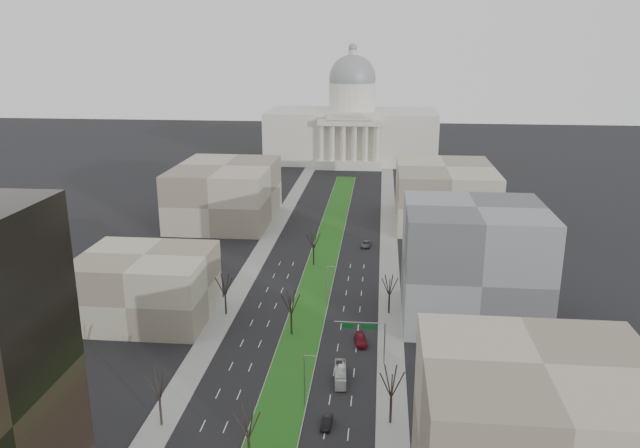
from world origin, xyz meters
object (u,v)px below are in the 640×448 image
Objects in this scene: car_red at (361,340)px; car_black at (327,422)px; car_grey_far at (366,244)px; box_van at (340,374)px.

car_black is at bearing -107.23° from car_red.
box_van reaches higher than car_grey_far.
car_red is 14.05m from box_van.
car_black is 0.51× the size of box_van.
box_van reaches higher than car_red.
car_red is (4.12, 27.12, 0.10)m from car_black.
car_black is at bearing -99.08° from box_van.
box_van is (1.15, 13.39, 0.45)m from car_black.
car_black is at bearing -88.05° from car_grey_far.
car_black is 13.45m from box_van.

